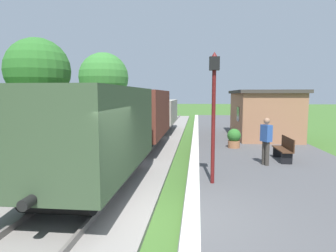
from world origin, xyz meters
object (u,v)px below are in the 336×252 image
freight_train (137,119)px  person_waiting (266,139)px  bench_near_hut (284,148)px  lamp_post_near (214,94)px  station_hut (263,113)px  tree_field_left (104,78)px  tree_trackside_far (38,71)px  potted_planter (234,138)px

freight_train → person_waiting: freight_train is taller
bench_near_hut → lamp_post_near: lamp_post_near is taller
station_hut → tree_field_left: tree_field_left is taller
bench_near_hut → tree_trackside_far: tree_trackside_far is taller
bench_near_hut → person_waiting: size_ratio=0.88×
potted_planter → lamp_post_near: size_ratio=0.25×
potted_planter → freight_train: bearing=-176.8°
tree_field_left → station_hut: bearing=-9.3°
potted_planter → tree_trackside_far: size_ratio=0.16×
person_waiting → tree_field_left: (-8.89, 8.89, 2.75)m
tree_trackside_far → tree_field_left: (1.72, 5.23, -0.06)m
potted_planter → tree_trackside_far: (-9.90, 0.34, 3.28)m
tree_trackside_far → lamp_post_near: bearing=-34.9°
station_hut → potted_planter: size_ratio=6.33×
bench_near_hut → tree_trackside_far: 12.29m
freight_train → station_hut: size_ratio=3.34×
lamp_post_near → tree_trackside_far: tree_trackside_far is taller
station_hut → tree_trackside_far: bearing=-163.6°
bench_near_hut → person_waiting: 1.28m
tree_trackside_far → tree_field_left: size_ratio=1.00×
potted_planter → tree_field_left: tree_field_left is taller
lamp_post_near → person_waiting: bearing=49.4°
station_hut → person_waiting: bearing=-101.3°
freight_train → tree_field_left: 7.21m
person_waiting → tree_trackside_far: 11.57m
freight_train → potted_planter: 4.74m
lamp_post_near → potted_planter: bearing=77.1°
bench_near_hut → potted_planter: (-1.59, 2.52, 0.00)m
bench_near_hut → tree_field_left: (-9.77, 8.09, 3.21)m
freight_train → lamp_post_near: size_ratio=5.24×
freight_train → tree_field_left: bearing=121.2°
tree_trackside_far → person_waiting: bearing=-19.0°
bench_near_hut → tree_trackside_far: size_ratio=0.27×
station_hut → person_waiting: station_hut is taller
freight_train → bench_near_hut: size_ratio=12.93×
bench_near_hut → potted_planter: bearing=122.3°
person_waiting → tree_field_left: 12.87m
bench_near_hut → tree_field_left: bearing=140.4°
station_hut → bench_near_hut: bearing=-95.0°
bench_near_hut → tree_field_left: 13.09m
freight_train → bench_near_hut: bearing=-19.9°
lamp_post_near → station_hut: bearing=70.1°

